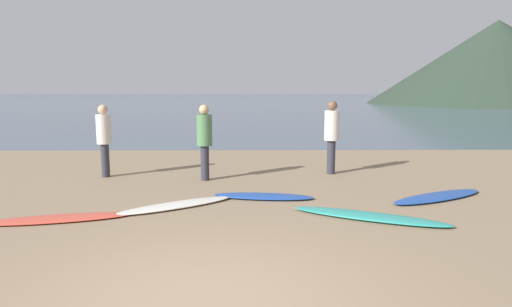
% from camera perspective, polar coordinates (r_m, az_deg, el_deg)
% --- Properties ---
extents(ground_plane, '(120.00, 120.00, 0.20)m').
position_cam_1_polar(ground_plane, '(14.52, -2.51, -0.51)').
color(ground_plane, '#8C7559').
rests_on(ground_plane, ground).
extents(ocean_water, '(140.00, 100.00, 0.01)m').
position_cam_1_polar(ocean_water, '(65.33, -1.05, 6.61)').
color(ocean_water, '#475B6B').
rests_on(ocean_water, ground).
extents(headland_hill, '(29.22, 29.22, 9.68)m').
position_cam_1_polar(headland_hill, '(61.25, 27.75, 10.04)').
color(headland_hill, '#28382B').
rests_on(headland_hill, ground).
extents(surfboard_0, '(2.42, 1.04, 0.06)m').
position_cam_1_polar(surfboard_0, '(8.16, -23.66, -7.46)').
color(surfboard_0, '#D84C38').
rests_on(surfboard_0, ground).
extents(surfboard_1, '(2.10, 1.60, 0.08)m').
position_cam_1_polar(surfboard_1, '(8.38, -10.01, -6.38)').
color(surfboard_1, silver).
rests_on(surfboard_1, ground).
extents(surfboard_2, '(2.00, 0.79, 0.08)m').
position_cam_1_polar(surfboard_2, '(8.91, 0.92, -5.36)').
color(surfboard_2, '#1E479E').
rests_on(surfboard_2, ground).
extents(surfboard_3, '(2.55, 1.57, 0.08)m').
position_cam_1_polar(surfboard_3, '(7.80, 13.98, -7.61)').
color(surfboard_3, teal).
rests_on(surfboard_3, ground).
extents(surfboard_4, '(2.30, 1.59, 0.08)m').
position_cam_1_polar(surfboard_4, '(9.56, 21.78, -5.01)').
color(surfboard_4, '#1E479E').
rests_on(surfboard_4, ground).
extents(person_0, '(0.35, 0.35, 1.74)m').
position_cam_1_polar(person_0, '(10.49, -6.45, 2.19)').
color(person_0, '#2D2D38').
rests_on(person_0, ground).
extents(person_1, '(0.35, 0.35, 1.73)m').
position_cam_1_polar(person_1, '(11.39, -18.45, 2.25)').
color(person_1, '#2D2D38').
rests_on(person_1, ground).
extents(person_2, '(0.36, 0.36, 1.81)m').
position_cam_1_polar(person_2, '(11.35, 9.44, 2.78)').
color(person_2, '#2D2D38').
rests_on(person_2, ground).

